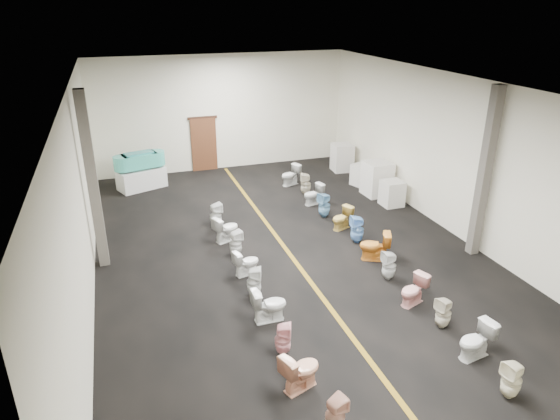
# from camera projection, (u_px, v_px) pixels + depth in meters

# --- Properties ---
(floor) EXTENTS (16.00, 16.00, 0.00)m
(floor) POSITION_uv_depth(u_px,v_px,m) (289.00, 254.00, 13.52)
(floor) COLOR black
(floor) RESTS_ON ground
(ceiling) EXTENTS (16.00, 16.00, 0.00)m
(ceiling) POSITION_uv_depth(u_px,v_px,m) (291.00, 85.00, 11.78)
(ceiling) COLOR black
(ceiling) RESTS_ON ground
(wall_back) EXTENTS (10.00, 0.00, 10.00)m
(wall_back) POSITION_uv_depth(u_px,v_px,m) (222.00, 113.00, 19.64)
(wall_back) COLOR silver
(wall_back) RESTS_ON ground
(wall_front) EXTENTS (10.00, 0.00, 10.00)m
(wall_front) POSITION_uv_depth(u_px,v_px,m) (525.00, 391.00, 5.66)
(wall_front) COLOR silver
(wall_front) RESTS_ON ground
(wall_left) EXTENTS (0.00, 16.00, 16.00)m
(wall_left) POSITION_uv_depth(u_px,v_px,m) (80.00, 198.00, 11.19)
(wall_left) COLOR silver
(wall_left) RESTS_ON ground
(wall_right) EXTENTS (0.00, 16.00, 16.00)m
(wall_right) POSITION_uv_depth(u_px,v_px,m) (456.00, 157.00, 14.11)
(wall_right) COLOR silver
(wall_right) RESTS_ON ground
(aisle_stripe) EXTENTS (0.12, 15.60, 0.01)m
(aisle_stripe) POSITION_uv_depth(u_px,v_px,m) (289.00, 253.00, 13.52)
(aisle_stripe) COLOR #805D12
(aisle_stripe) RESTS_ON floor
(back_door) EXTENTS (1.00, 0.10, 2.10)m
(back_door) POSITION_uv_depth(u_px,v_px,m) (204.00, 145.00, 19.82)
(back_door) COLOR #562D19
(back_door) RESTS_ON floor
(door_frame) EXTENTS (1.15, 0.08, 0.10)m
(door_frame) POSITION_uv_depth(u_px,v_px,m) (202.00, 118.00, 19.42)
(door_frame) COLOR #331C11
(door_frame) RESTS_ON back_door
(column_left) EXTENTS (0.25, 0.25, 4.50)m
(column_left) POSITION_uv_depth(u_px,v_px,m) (93.00, 182.00, 12.14)
(column_left) COLOR #59544C
(column_left) RESTS_ON floor
(column_right) EXTENTS (0.25, 0.25, 4.50)m
(column_right) POSITION_uv_depth(u_px,v_px,m) (485.00, 174.00, 12.73)
(column_right) COLOR #59544C
(column_right) RESTS_ON floor
(display_table) EXTENTS (1.83, 1.36, 0.73)m
(display_table) POSITION_uv_depth(u_px,v_px,m) (142.00, 179.00, 18.11)
(display_table) COLOR silver
(display_table) RESTS_ON floor
(bathtub) EXTENTS (1.82, 0.98, 0.55)m
(bathtub) POSITION_uv_depth(u_px,v_px,m) (140.00, 160.00, 17.83)
(bathtub) COLOR #40B9A6
(bathtub) RESTS_ON display_table
(appliance_crate_a) EXTENTS (0.67, 0.67, 0.85)m
(appliance_crate_a) POSITION_uv_depth(u_px,v_px,m) (392.00, 193.00, 16.57)
(appliance_crate_a) COLOR silver
(appliance_crate_a) RESTS_ON floor
(appliance_crate_b) EXTENTS (0.90, 0.90, 1.19)m
(appliance_crate_b) POSITION_uv_depth(u_px,v_px,m) (377.00, 179.00, 17.42)
(appliance_crate_b) COLOR white
(appliance_crate_b) RESTS_ON floor
(appliance_crate_c) EXTENTS (0.88, 0.88, 0.79)m
(appliance_crate_c) POSITION_uv_depth(u_px,v_px,m) (363.00, 175.00, 18.40)
(appliance_crate_c) COLOR silver
(appliance_crate_c) RESTS_ON floor
(appliance_crate_d) EXTENTS (0.82, 0.82, 1.09)m
(appliance_crate_d) POSITION_uv_depth(u_px,v_px,m) (342.00, 157.00, 19.93)
(appliance_crate_d) COLOR silver
(appliance_crate_d) RESTS_ON floor
(toilet_left_1) EXTENTS (0.40, 0.40, 0.70)m
(toilet_left_1) POSITION_uv_depth(u_px,v_px,m) (335.00, 416.00, 7.78)
(toilet_left_1) COLOR tan
(toilet_left_1) RESTS_ON floor
(toilet_left_2) EXTENTS (0.84, 0.65, 0.76)m
(toilet_left_2) POSITION_uv_depth(u_px,v_px,m) (301.00, 370.00, 8.70)
(toilet_left_2) COLOR #F0AA88
(toilet_left_2) RESTS_ON floor
(toilet_left_3) EXTENTS (0.40, 0.40, 0.69)m
(toilet_left_3) POSITION_uv_depth(u_px,v_px,m) (283.00, 339.00, 9.56)
(toilet_left_3) COLOR #EFA4AB
(toilet_left_3) RESTS_ON floor
(toilet_left_4) EXTENTS (0.75, 0.43, 0.76)m
(toilet_left_4) POSITION_uv_depth(u_px,v_px,m) (269.00, 305.00, 10.57)
(toilet_left_4) COLOR white
(toilet_left_4) RESTS_ON floor
(toilet_left_5) EXTENTS (0.42, 0.42, 0.72)m
(toilet_left_5) POSITION_uv_depth(u_px,v_px,m) (254.00, 282.00, 11.47)
(toilet_left_5) COLOR silver
(toilet_left_5) RESTS_ON floor
(toilet_left_6) EXTENTS (0.72, 0.50, 0.66)m
(toilet_left_6) POSITION_uv_depth(u_px,v_px,m) (246.00, 262.00, 12.38)
(toilet_left_6) COLOR white
(toilet_left_6) RESTS_ON floor
(toilet_left_7) EXTENTS (0.40, 0.40, 0.73)m
(toilet_left_7) POSITION_uv_depth(u_px,v_px,m) (236.00, 243.00, 13.28)
(toilet_left_7) COLOR silver
(toilet_left_7) RESTS_ON floor
(toilet_left_8) EXTENTS (0.84, 0.66, 0.75)m
(toilet_left_8) POSITION_uv_depth(u_px,v_px,m) (226.00, 229.00, 14.11)
(toilet_left_8) COLOR white
(toilet_left_8) RESTS_ON floor
(toilet_left_9) EXTENTS (0.42, 0.41, 0.78)m
(toilet_left_9) POSITION_uv_depth(u_px,v_px,m) (216.00, 216.00, 14.94)
(toilet_left_9) COLOR silver
(toilet_left_9) RESTS_ON floor
(toilet_right_0) EXTENTS (0.40, 0.39, 0.74)m
(toilet_right_0) POSITION_uv_depth(u_px,v_px,m) (512.00, 380.00, 8.50)
(toilet_right_0) COLOR #F3EAC7
(toilet_right_0) RESTS_ON floor
(toilet_right_1) EXTENTS (0.78, 0.52, 0.74)m
(toilet_right_1) POSITION_uv_depth(u_px,v_px,m) (476.00, 341.00, 9.47)
(toilet_right_1) COLOR silver
(toilet_right_1) RESTS_ON floor
(toilet_right_2) EXTENTS (0.39, 0.39, 0.71)m
(toilet_right_2) POSITION_uv_depth(u_px,v_px,m) (443.00, 313.00, 10.35)
(toilet_right_2) COLOR beige
(toilet_right_2) RESTS_ON floor
(toilet_right_3) EXTENTS (0.78, 0.60, 0.70)m
(toilet_right_3) POSITION_uv_depth(u_px,v_px,m) (413.00, 290.00, 11.16)
(toilet_right_3) COLOR #EBA39E
(toilet_right_3) RESTS_ON floor
(toilet_right_4) EXTENTS (0.34, 0.34, 0.75)m
(toilet_right_4) POSITION_uv_depth(u_px,v_px,m) (389.00, 266.00, 12.15)
(toilet_right_4) COLOR silver
(toilet_right_4) RESTS_ON floor
(toilet_right_5) EXTENTS (0.89, 0.73, 0.79)m
(toilet_right_5) POSITION_uv_depth(u_px,v_px,m) (375.00, 246.00, 13.06)
(toilet_right_5) COLOR orange
(toilet_right_5) RESTS_ON floor
(toilet_right_6) EXTENTS (0.41, 0.40, 0.81)m
(toilet_right_6) POSITION_uv_depth(u_px,v_px,m) (357.00, 229.00, 14.00)
(toilet_right_6) COLOR #75ADEC
(toilet_right_6) RESTS_ON floor
(toilet_right_7) EXTENTS (0.77, 0.61, 0.68)m
(toilet_right_7) POSITION_uv_depth(u_px,v_px,m) (342.00, 218.00, 14.87)
(toilet_right_7) COLOR gold
(toilet_right_7) RESTS_ON floor
(toilet_right_8) EXTENTS (0.46, 0.46, 0.81)m
(toilet_right_8) POSITION_uv_depth(u_px,v_px,m) (324.00, 205.00, 15.66)
(toilet_right_8) COLOR #74ABD0
(toilet_right_8) RESTS_ON floor
(toilet_right_9) EXTENTS (0.76, 0.54, 0.70)m
(toilet_right_9) POSITION_uv_depth(u_px,v_px,m) (313.00, 194.00, 16.67)
(toilet_right_9) COLOR silver
(toilet_right_9) RESTS_ON floor
(toilet_right_10) EXTENTS (0.44, 0.44, 0.79)m
(toilet_right_10) POSITION_uv_depth(u_px,v_px,m) (306.00, 184.00, 17.49)
(toilet_right_10) COLOR beige
(toilet_right_10) RESTS_ON floor
(toilet_right_11) EXTENTS (0.85, 0.66, 0.76)m
(toilet_right_11) POSITION_uv_depth(u_px,v_px,m) (290.00, 175.00, 18.42)
(toilet_right_11) COLOR silver
(toilet_right_11) RESTS_ON floor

